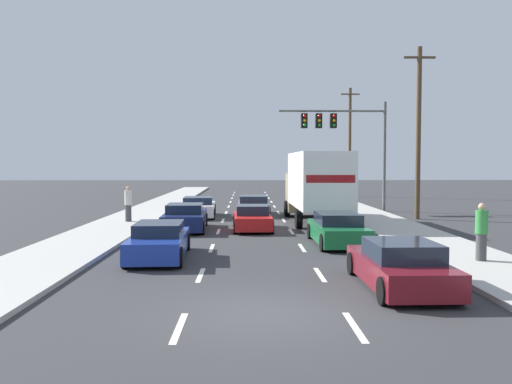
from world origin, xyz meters
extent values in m
plane|color=#333335|center=(0.00, 25.00, 0.00)|extent=(140.00, 140.00, 0.00)
cube|color=#B2AFA8|center=(6.85, 20.00, 0.07)|extent=(3.19, 80.00, 0.14)
cube|color=#B2AFA8|center=(-6.85, 20.00, 0.07)|extent=(3.19, 80.00, 0.14)
cube|color=silver|center=(-1.70, -0.98, 0.00)|extent=(0.14, 2.00, 0.01)
cube|color=silver|center=(-1.70, 4.02, 0.00)|extent=(0.14, 2.00, 0.01)
cube|color=silver|center=(-1.70, 9.02, 0.00)|extent=(0.14, 2.00, 0.01)
cube|color=silver|center=(-1.70, 14.02, 0.00)|extent=(0.14, 2.00, 0.01)
cube|color=silver|center=(-1.70, 19.02, 0.00)|extent=(0.14, 2.00, 0.01)
cube|color=silver|center=(-1.70, 24.02, 0.00)|extent=(0.14, 2.00, 0.01)
cube|color=silver|center=(-1.70, 29.02, 0.00)|extent=(0.14, 2.00, 0.01)
cube|color=silver|center=(-1.70, 34.02, 0.00)|extent=(0.14, 2.00, 0.01)
cube|color=silver|center=(-1.70, 39.02, 0.00)|extent=(0.14, 2.00, 0.01)
cube|color=silver|center=(-1.70, 44.02, 0.00)|extent=(0.14, 2.00, 0.01)
cube|color=silver|center=(-1.70, 49.02, 0.00)|extent=(0.14, 2.00, 0.01)
cube|color=silver|center=(1.70, -0.98, 0.00)|extent=(0.14, 2.00, 0.01)
cube|color=silver|center=(1.70, 4.02, 0.00)|extent=(0.14, 2.00, 0.01)
cube|color=silver|center=(1.70, 9.02, 0.00)|extent=(0.14, 2.00, 0.01)
cube|color=silver|center=(1.70, 14.02, 0.00)|extent=(0.14, 2.00, 0.01)
cube|color=silver|center=(1.70, 19.02, 0.00)|extent=(0.14, 2.00, 0.01)
cube|color=silver|center=(1.70, 24.02, 0.00)|extent=(0.14, 2.00, 0.01)
cube|color=silver|center=(1.70, 29.02, 0.00)|extent=(0.14, 2.00, 0.01)
cube|color=silver|center=(1.70, 34.02, 0.00)|extent=(0.14, 2.00, 0.01)
cube|color=silver|center=(1.70, 39.02, 0.00)|extent=(0.14, 2.00, 0.01)
cube|color=silver|center=(1.70, 44.02, 0.00)|extent=(0.14, 2.00, 0.01)
cube|color=silver|center=(1.70, 49.02, 0.00)|extent=(0.14, 2.00, 0.01)
cube|color=white|center=(-3.24, 21.16, 0.47)|extent=(2.06, 4.66, 0.66)
cube|color=#192333|center=(-3.23, 20.88, 1.00)|extent=(1.74, 2.19, 0.41)
cylinder|color=black|center=(-4.19, 22.87, 0.32)|extent=(0.25, 0.65, 0.64)
cylinder|color=black|center=(-2.43, 22.94, 0.32)|extent=(0.25, 0.65, 0.64)
cylinder|color=black|center=(-4.05, 19.38, 0.32)|extent=(0.25, 0.65, 0.64)
cylinder|color=black|center=(-2.29, 19.45, 0.32)|extent=(0.25, 0.65, 0.64)
cube|color=#141E4C|center=(-3.31, 14.65, 0.49)|extent=(2.04, 4.75, 0.70)
cube|color=#192333|center=(-3.31, 14.58, 1.05)|extent=(1.73, 2.17, 0.42)
cylinder|color=black|center=(-4.26, 16.42, 0.32)|extent=(0.24, 0.65, 0.64)
cylinder|color=black|center=(-2.49, 16.47, 0.32)|extent=(0.24, 0.65, 0.64)
cylinder|color=black|center=(-4.14, 12.83, 0.32)|extent=(0.24, 0.65, 0.64)
cylinder|color=black|center=(-2.37, 12.89, 0.32)|extent=(0.24, 0.65, 0.64)
cube|color=#1E389E|center=(-3.31, 6.81, 0.47)|extent=(1.89, 4.59, 0.66)
cube|color=#192333|center=(-3.32, 6.88, 1.00)|extent=(1.59, 2.24, 0.41)
cylinder|color=black|center=(-4.18, 8.49, 0.32)|extent=(0.24, 0.65, 0.64)
cylinder|color=black|center=(-2.58, 8.55, 0.32)|extent=(0.24, 0.65, 0.64)
cylinder|color=black|center=(-4.05, 5.07, 0.32)|extent=(0.24, 0.65, 0.64)
cylinder|color=black|center=(-2.45, 5.13, 0.32)|extent=(0.24, 0.65, 0.64)
cube|color=slate|center=(0.04, 22.28, 0.47)|extent=(1.87, 4.63, 0.67)
cube|color=#192333|center=(0.04, 22.01, 1.01)|extent=(1.65, 2.25, 0.42)
cylinder|color=black|center=(-0.83, 24.05, 0.32)|extent=(0.22, 0.64, 0.64)
cylinder|color=black|center=(0.92, 24.05, 0.32)|extent=(0.22, 0.64, 0.64)
cylinder|color=black|center=(-0.83, 20.52, 0.32)|extent=(0.22, 0.64, 0.64)
cylinder|color=black|center=(0.92, 20.52, 0.32)|extent=(0.22, 0.64, 0.64)
cube|color=red|center=(-0.11, 14.60, 0.44)|extent=(1.83, 4.11, 0.60)
cube|color=#192333|center=(-0.11, 14.66, 0.97)|extent=(1.56, 1.87, 0.44)
cylinder|color=black|center=(-0.95, 16.06, 0.32)|extent=(0.24, 0.65, 0.64)
cylinder|color=black|center=(0.64, 16.11, 0.32)|extent=(0.24, 0.65, 0.64)
cylinder|color=black|center=(-0.86, 13.10, 0.32)|extent=(0.24, 0.65, 0.64)
cylinder|color=black|center=(0.73, 13.15, 0.32)|extent=(0.24, 0.65, 0.64)
cube|color=white|center=(3.34, 16.70, 2.35)|extent=(2.62, 7.18, 2.79)
cube|color=red|center=(3.41, 13.15, 2.48)|extent=(2.23, 0.08, 0.36)
cube|color=tan|center=(3.25, 21.36, 1.43)|extent=(2.42, 2.24, 2.26)
cylinder|color=black|center=(2.06, 21.34, 0.48)|extent=(0.32, 0.97, 0.96)
cylinder|color=black|center=(4.43, 21.38, 0.48)|extent=(0.32, 0.97, 0.96)
cylinder|color=black|center=(2.18, 15.25, 0.48)|extent=(0.32, 0.97, 0.96)
cylinder|color=black|center=(4.55, 15.29, 0.48)|extent=(0.32, 0.97, 0.96)
cube|color=#196B38|center=(3.18, 9.85, 0.47)|extent=(1.88, 4.55, 0.66)
cube|color=#192333|center=(3.18, 9.87, 1.02)|extent=(1.62, 2.26, 0.44)
cylinder|color=black|center=(2.32, 11.53, 0.32)|extent=(0.23, 0.64, 0.64)
cylinder|color=black|center=(3.98, 11.57, 0.32)|extent=(0.23, 0.64, 0.64)
cylinder|color=black|center=(2.39, 8.12, 0.32)|extent=(0.23, 0.64, 0.64)
cylinder|color=black|center=(4.05, 8.16, 0.32)|extent=(0.23, 0.64, 0.64)
cube|color=maroon|center=(3.50, 2.34, 0.46)|extent=(1.86, 4.51, 0.63)
cube|color=#192333|center=(3.50, 2.14, 1.00)|extent=(1.61, 2.09, 0.45)
cylinder|color=black|center=(2.64, 4.02, 0.32)|extent=(0.23, 0.64, 0.64)
cylinder|color=black|center=(4.32, 4.04, 0.32)|extent=(0.23, 0.64, 0.64)
cylinder|color=black|center=(2.68, 0.64, 0.32)|extent=(0.23, 0.64, 0.64)
cylinder|color=black|center=(4.37, 0.66, 0.32)|extent=(0.23, 0.64, 0.64)
cylinder|color=#595B56|center=(8.79, 24.80, 3.63)|extent=(0.20, 0.20, 7.26)
cylinder|color=#595B56|center=(5.28, 24.80, 6.65)|extent=(7.02, 0.14, 0.14)
cube|color=black|center=(5.36, 24.80, 6.00)|extent=(0.40, 0.56, 0.95)
sphere|color=red|center=(5.36, 24.49, 6.30)|extent=(0.20, 0.20, 0.20)
sphere|color=orange|center=(5.36, 24.49, 6.00)|extent=(0.20, 0.20, 0.20)
sphere|color=green|center=(5.36, 24.49, 5.70)|extent=(0.20, 0.20, 0.20)
cube|color=black|center=(4.40, 24.80, 6.00)|extent=(0.40, 0.56, 0.95)
sphere|color=red|center=(4.40, 24.49, 6.30)|extent=(0.20, 0.20, 0.20)
sphere|color=orange|center=(4.40, 24.49, 6.00)|extent=(0.20, 0.20, 0.20)
sphere|color=green|center=(4.40, 24.49, 5.70)|extent=(0.20, 0.20, 0.20)
cube|color=black|center=(3.43, 24.80, 6.00)|extent=(0.40, 0.56, 0.95)
sphere|color=red|center=(3.43, 24.49, 6.30)|extent=(0.20, 0.20, 0.20)
sphere|color=orange|center=(3.43, 24.49, 6.00)|extent=(0.20, 0.20, 0.20)
sphere|color=green|center=(3.43, 24.49, 5.70)|extent=(0.20, 0.20, 0.20)
cylinder|color=brown|center=(9.40, 19.63, 4.88)|extent=(0.28, 0.28, 9.77)
cube|color=brown|center=(9.40, 19.63, 9.17)|extent=(1.80, 0.12, 0.12)
cylinder|color=brown|center=(9.60, 41.26, 5.22)|extent=(0.28, 0.28, 10.44)
cube|color=brown|center=(9.60, 41.26, 9.84)|extent=(1.80, 0.12, 0.12)
cylinder|color=#3F3F42|center=(6.94, 5.43, 0.56)|extent=(0.32, 0.32, 0.84)
cylinder|color=#338C3F|center=(6.94, 5.43, 1.35)|extent=(0.38, 0.38, 0.74)
sphere|color=tan|center=(6.94, 5.43, 1.83)|extent=(0.23, 0.23, 0.23)
cylinder|color=#3F3F42|center=(-6.59, 17.34, 0.57)|extent=(0.32, 0.32, 0.86)
cylinder|color=beige|center=(-6.59, 17.34, 1.38)|extent=(0.38, 0.38, 0.76)
sphere|color=tan|center=(-6.59, 17.34, 1.88)|extent=(0.23, 0.23, 0.23)
camera|label=1|loc=(-0.41, -11.39, 3.16)|focal=38.40mm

